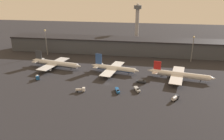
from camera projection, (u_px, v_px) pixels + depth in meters
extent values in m
plane|color=#26262B|center=(108.00, 84.00, 155.47)|extent=(600.00, 600.00, 0.00)
cube|color=#3D424C|center=(121.00, 46.00, 228.14)|extent=(236.29, 22.69, 14.40)
cube|color=black|center=(122.00, 39.00, 225.41)|extent=(236.29, 24.69, 1.20)
cylinder|color=silver|center=(56.00, 63.00, 185.95)|extent=(41.09, 12.11, 4.30)
cylinder|color=#333842|center=(56.00, 64.00, 186.21)|extent=(38.96, 11.09, 3.65)
cone|color=silver|center=(79.00, 66.00, 178.86)|extent=(5.85, 5.00, 4.08)
cone|color=silver|center=(35.00, 60.00, 193.00)|extent=(7.03, 4.83, 3.65)
cube|color=#333842|center=(38.00, 55.00, 189.54)|extent=(5.98, 1.55, 7.23)
cube|color=silver|center=(38.00, 60.00, 191.60)|extent=(6.71, 13.54, 0.24)
cube|color=silver|center=(54.00, 64.00, 186.80)|extent=(16.21, 37.14, 0.36)
cylinder|color=gray|center=(62.00, 62.00, 195.76)|extent=(5.10, 3.23, 2.36)
cylinder|color=gray|center=(48.00, 69.00, 178.05)|extent=(5.10, 3.23, 2.36)
cylinder|color=black|center=(71.00, 69.00, 182.37)|extent=(0.50, 0.50, 1.93)
cylinder|color=black|center=(55.00, 66.00, 189.22)|extent=(0.50, 0.50, 1.93)
cylinder|color=black|center=(53.00, 67.00, 186.20)|extent=(0.50, 0.50, 1.93)
cylinder|color=white|center=(115.00, 68.00, 175.47)|extent=(33.55, 10.26, 3.90)
cylinder|color=#2D519E|center=(115.00, 69.00, 175.71)|extent=(31.80, 9.36, 3.31)
cone|color=white|center=(136.00, 71.00, 169.66)|extent=(5.30, 4.53, 3.70)
cone|color=white|center=(94.00, 65.00, 181.25)|extent=(6.37, 4.37, 3.31)
cube|color=#2D519E|center=(99.00, 59.00, 177.83)|extent=(5.43, 1.44, 8.71)
cube|color=white|center=(98.00, 65.00, 180.05)|extent=(6.39, 13.82, 0.24)
cube|color=white|center=(113.00, 68.00, 176.19)|extent=(15.53, 37.95, 0.36)
cylinder|color=gray|center=(118.00, 66.00, 185.42)|extent=(4.62, 2.93, 2.14)
cylinder|color=gray|center=(109.00, 75.00, 167.22)|extent=(4.62, 2.93, 2.14)
cylinder|color=black|center=(129.00, 73.00, 172.66)|extent=(0.50, 0.50, 1.75)
cylinder|color=black|center=(113.00, 71.00, 178.37)|extent=(0.50, 0.50, 1.75)
cylinder|color=black|center=(112.00, 72.00, 175.64)|extent=(0.50, 0.50, 1.75)
cylinder|color=silver|center=(180.00, 75.00, 162.47)|extent=(41.26, 11.79, 3.92)
cylinder|color=silver|center=(180.00, 75.00, 162.71)|extent=(39.12, 10.81, 3.33)
cone|color=silver|center=(212.00, 78.00, 155.37)|extent=(5.33, 4.56, 3.72)
cone|color=silver|center=(151.00, 71.00, 169.52)|extent=(6.41, 4.40, 3.33)
cube|color=red|center=(157.00, 65.00, 166.27)|extent=(5.46, 1.45, 6.55)
cube|color=silver|center=(156.00, 71.00, 168.17)|extent=(6.47, 14.16, 0.24)
cube|color=silver|center=(177.00, 75.00, 163.31)|extent=(15.76, 38.89, 0.36)
cylinder|color=gray|center=(180.00, 72.00, 172.70)|extent=(4.65, 2.95, 2.16)
cylinder|color=gray|center=(178.00, 82.00, 154.04)|extent=(4.65, 2.95, 2.16)
cylinder|color=black|center=(200.00, 81.00, 158.76)|extent=(0.50, 0.50, 1.76)
cylinder|color=black|center=(177.00, 77.00, 165.51)|extent=(0.50, 0.50, 1.76)
cylinder|color=black|center=(177.00, 78.00, 162.76)|extent=(0.50, 0.50, 1.76)
cube|color=#282D38|center=(177.00, 96.00, 133.55)|extent=(3.10, 2.85, 2.16)
cylinder|color=#B7B7BC|center=(174.00, 98.00, 131.25)|extent=(4.01, 4.49, 2.28)
cylinder|color=black|center=(175.00, 98.00, 134.44)|extent=(1.03, 1.10, 0.90)
cylinder|color=black|center=(178.00, 99.00, 133.24)|extent=(1.03, 1.10, 0.90)
cylinder|color=black|center=(172.00, 100.00, 131.66)|extent=(1.03, 1.10, 0.90)
cylinder|color=black|center=(175.00, 101.00, 130.46)|extent=(1.03, 1.10, 0.90)
cube|color=#195199|center=(38.00, 78.00, 160.83)|extent=(2.89, 2.61, 2.64)
cylinder|color=#B7B7BC|center=(37.00, 77.00, 163.17)|extent=(3.67, 3.91, 2.26)
cylinder|color=black|center=(39.00, 79.00, 161.93)|extent=(1.03, 1.10, 0.90)
cylinder|color=black|center=(37.00, 80.00, 161.18)|extent=(1.03, 1.10, 0.90)
cylinder|color=black|center=(39.00, 78.00, 164.73)|extent=(1.03, 1.10, 0.90)
cylinder|color=black|center=(36.00, 78.00, 163.98)|extent=(1.03, 1.10, 0.90)
cube|color=#282D38|center=(141.00, 81.00, 156.73)|extent=(7.22, 2.76, 1.06)
cube|color=black|center=(144.00, 80.00, 156.02)|extent=(0.81, 1.63, 0.80)
cylinder|color=black|center=(144.00, 82.00, 157.30)|extent=(0.94, 0.63, 0.90)
cylinder|color=black|center=(144.00, 83.00, 155.75)|extent=(0.94, 0.63, 0.90)
cylinder|color=black|center=(138.00, 82.00, 158.27)|extent=(0.94, 0.63, 0.90)
cylinder|color=black|center=(138.00, 83.00, 156.72)|extent=(0.94, 0.63, 0.90)
cube|color=#195199|center=(117.00, 90.00, 142.98)|extent=(4.27, 8.03, 1.06)
cube|color=black|center=(118.00, 90.00, 140.85)|extent=(1.65, 1.10, 0.80)
cylinder|color=black|center=(119.00, 93.00, 141.05)|extent=(0.77, 1.02, 0.90)
cylinder|color=black|center=(117.00, 93.00, 140.86)|extent=(0.77, 1.02, 0.90)
cylinder|color=black|center=(118.00, 90.00, 145.65)|extent=(0.77, 1.02, 0.90)
cylinder|color=black|center=(116.00, 90.00, 145.46)|extent=(0.77, 1.02, 0.90)
cube|color=#9EA3A8|center=(137.00, 89.00, 144.41)|extent=(5.08, 7.90, 1.23)
cube|color=black|center=(138.00, 89.00, 142.34)|extent=(1.89, 1.29, 0.80)
cylinder|color=black|center=(140.00, 92.00, 142.71)|extent=(0.91, 1.07, 0.90)
cylinder|color=black|center=(137.00, 92.00, 142.34)|extent=(0.91, 1.07, 0.90)
cylinder|color=black|center=(137.00, 89.00, 147.11)|extent=(0.91, 1.07, 0.90)
cylinder|color=black|center=(135.00, 89.00, 146.73)|extent=(0.91, 1.07, 0.90)
cube|color=white|center=(84.00, 89.00, 143.01)|extent=(2.21, 2.42, 2.28)
cylinder|color=#B7B7BC|center=(79.00, 90.00, 142.84)|extent=(4.25, 2.73, 1.85)
cylinder|color=black|center=(83.00, 91.00, 144.20)|extent=(1.00, 0.71, 0.90)
cylinder|color=black|center=(83.00, 92.00, 142.76)|extent=(1.00, 0.71, 0.90)
cylinder|color=black|center=(77.00, 91.00, 143.90)|extent=(1.00, 0.71, 0.90)
cylinder|color=black|center=(77.00, 92.00, 142.46)|extent=(1.00, 0.71, 0.90)
cylinder|color=slate|center=(46.00, 43.00, 220.16)|extent=(0.70, 0.70, 24.39)
sphere|color=beige|center=(45.00, 30.00, 215.68)|extent=(1.80, 1.80, 1.80)
cylinder|color=slate|center=(192.00, 50.00, 199.21)|extent=(0.70, 0.70, 22.52)
sphere|color=beige|center=(194.00, 37.00, 195.06)|extent=(1.80, 1.80, 1.80)
cylinder|color=#99999E|center=(137.00, 26.00, 266.78)|extent=(4.40, 4.40, 41.22)
cylinder|color=#4C515B|center=(138.00, 7.00, 258.87)|extent=(9.00, 9.00, 4.00)
sphere|color=silver|center=(138.00, 4.00, 257.75)|extent=(3.20, 3.20, 3.20)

